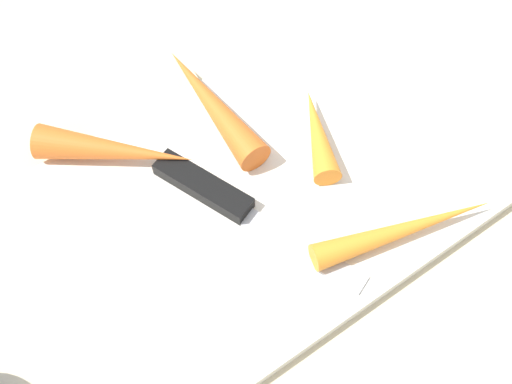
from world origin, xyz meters
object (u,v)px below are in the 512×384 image
(knife, at_px, (216,194))
(carrot_shortest, at_px, (318,133))
(cutting_board, at_px, (256,196))
(carrot_short, at_px, (115,150))
(carrot_long, at_px, (212,103))
(carrot_longest, at_px, (405,229))

(knife, xyz_separation_m, carrot_shortest, (0.10, -0.00, 0.01))
(cutting_board, distance_m, carrot_shortest, 0.08)
(cutting_board, height_order, carrot_short, carrot_short)
(carrot_long, relative_size, carrot_shortest, 1.53)
(carrot_longest, height_order, carrot_shortest, carrot_shortest)
(knife, relative_size, carrot_short, 1.43)
(cutting_board, distance_m, carrot_long, 0.09)
(knife, bearing_deg, carrot_short, -169.52)
(knife, xyz_separation_m, carrot_longest, (0.10, -0.12, 0.01))
(carrot_short, distance_m, carrot_longest, 0.25)
(cutting_board, height_order, knife, knife)
(carrot_long, xyz_separation_m, carrot_longest, (0.06, -0.19, -0.00))
(carrot_short, bearing_deg, carrot_shortest, 14.91)
(carrot_longest, xyz_separation_m, carrot_shortest, (0.00, 0.11, 0.00))
(knife, distance_m, carrot_short, 0.09)
(cutting_board, bearing_deg, carrot_long, 80.71)
(carrot_short, bearing_deg, cutting_board, -6.81)
(knife, height_order, carrot_short, carrot_short)
(cutting_board, bearing_deg, carrot_longest, -53.85)
(cutting_board, distance_m, carrot_short, 0.13)
(carrot_longest, bearing_deg, carrot_short, 144.18)
(knife, xyz_separation_m, carrot_long, (0.05, 0.08, 0.01))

